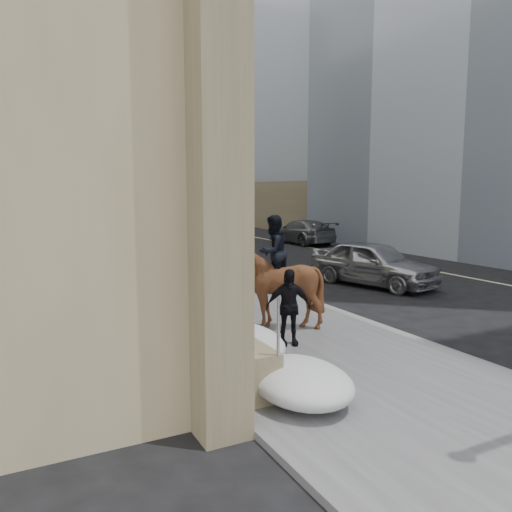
{
  "coord_description": "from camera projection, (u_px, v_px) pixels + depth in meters",
  "views": [
    {
      "loc": [
        -5.39,
        -8.31,
        3.39
      ],
      "look_at": [
        0.31,
        2.87,
        1.7
      ],
      "focal_mm": 35.0,
      "sensor_mm": 36.0,
      "label": 1
    }
  ],
  "objects": [
    {
      "name": "ground",
      "position": [
        306.0,
        356.0,
        10.22
      ],
      "size": [
        140.0,
        140.0,
        0.0
      ],
      "primitive_type": "plane",
      "color": "black",
      "rests_on": "ground"
    },
    {
      "name": "sidewalk",
      "position": [
        164.0,
        277.0,
        19.04
      ],
      "size": [
        5.0,
        80.0,
        0.12
      ],
      "primitive_type": "cube",
      "color": "#4D4D4F",
      "rests_on": "ground"
    },
    {
      "name": "curb",
      "position": [
        227.0,
        272.0,
        20.22
      ],
      "size": [
        0.24,
        80.0,
        0.12
      ],
      "primitive_type": "cube",
      "color": "slate",
      "rests_on": "ground"
    },
    {
      "name": "lane_line",
      "position": [
        379.0,
        260.0,
        23.77
      ],
      "size": [
        0.15,
        70.0,
        0.01
      ],
      "primitive_type": "cube",
      "color": "#BFB78C",
      "rests_on": "ground"
    },
    {
      "name": "far_podium",
      "position": [
        455.0,
        216.0,
        25.75
      ],
      "size": [
        2.0,
        80.0,
        4.0
      ],
      "primitive_type": "cube",
      "color": "#6F6448",
      "rests_on": "ground"
    },
    {
      "name": "bg_building_mid",
      "position": [
        78.0,
        105.0,
        63.14
      ],
      "size": [
        30.0,
        12.0,
        28.0
      ],
      "primitive_type": "cube",
      "color": "slate",
      "rests_on": "ground"
    },
    {
      "name": "streetlight_mid",
      "position": [
        194.0,
        163.0,
        23.2
      ],
      "size": [
        1.71,
        0.24,
        8.0
      ],
      "color": "#2D2D30",
      "rests_on": "ground"
    },
    {
      "name": "streetlight_far",
      "position": [
        110.0,
        174.0,
        40.87
      ],
      "size": [
        1.71,
        0.24,
        8.0
      ],
      "color": "#2D2D30",
      "rests_on": "ground"
    },
    {
      "name": "traffic_signal",
      "position": [
        138.0,
        179.0,
        30.05
      ],
      "size": [
        4.1,
        0.22,
        6.0
      ],
      "color": "#2D2D30",
      "rests_on": "ground"
    },
    {
      "name": "snow_bank",
      "position": [
        139.0,
        277.0,
        16.68
      ],
      "size": [
        1.7,
        18.1,
        0.76
      ],
      "color": "silver",
      "rests_on": "sidewalk"
    },
    {
      "name": "mounted_horse_left",
      "position": [
        204.0,
        269.0,
        14.44
      ],
      "size": [
        1.55,
        2.31,
        2.56
      ],
      "rotation": [
        0.0,
        0.0,
        3.44
      ],
      "color": "#4D2717",
      "rests_on": "sidewalk"
    },
    {
      "name": "mounted_horse_right",
      "position": [
        274.0,
        282.0,
        11.68
      ],
      "size": [
        2.19,
        2.3,
        2.67
      ],
      "rotation": [
        0.0,
        0.0,
        3.52
      ],
      "color": "#442513",
      "rests_on": "sidewalk"
    },
    {
      "name": "pedestrian",
      "position": [
        288.0,
        307.0,
        10.46
      ],
      "size": [
        1.03,
        0.68,
        1.62
      ],
      "primitive_type": "imported",
      "rotation": [
        0.0,
        0.0,
        -0.32
      ],
      "color": "black",
      "rests_on": "sidewalk"
    },
    {
      "name": "car_silver",
      "position": [
        373.0,
        263.0,
        17.56
      ],
      "size": [
        3.06,
        5.01,
        1.59
      ],
      "primitive_type": "imported",
      "rotation": [
        0.0,
        0.0,
        0.27
      ],
      "color": "#9FA0A6",
      "rests_on": "ground"
    },
    {
      "name": "car_grey",
      "position": [
        301.0,
        232.0,
        31.0
      ],
      "size": [
        2.37,
        5.24,
        1.49
      ],
      "primitive_type": "imported",
      "rotation": [
        0.0,
        0.0,
        3.2
      ],
      "color": "#55595D",
      "rests_on": "ground"
    }
  ]
}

